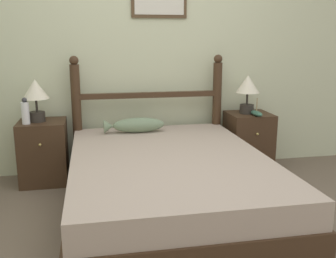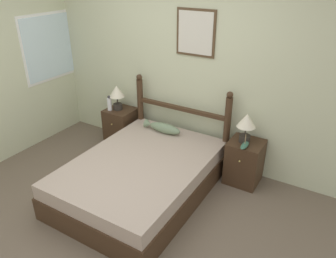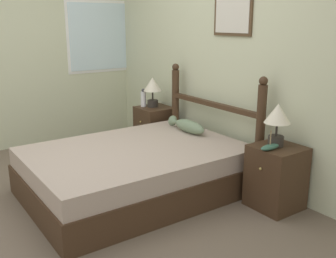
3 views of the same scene
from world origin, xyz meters
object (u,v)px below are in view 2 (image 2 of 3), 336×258
Objects in this scene: bed at (142,176)px; table_lamp_left at (117,94)px; nightstand_right at (244,162)px; table_lamp_right at (246,123)px; nightstand_left at (121,126)px; fish_pillow at (163,128)px; model_boat at (245,145)px; bottle at (109,104)px.

bed is 5.40× the size of table_lamp_left.
table_lamp_right reaches higher than nightstand_right.
nightstand_left is 2.04m from table_lamp_right.
table_lamp_right is (2.00, 0.01, 0.00)m from table_lamp_left.
table_lamp_left is at bearing 173.20° from fish_pillow.
bed is at bearing -143.74° from model_boat.
table_lamp_right reaches higher than bottle.
table_lamp_left is 1.62× the size of bottle.
model_boat is at bearing -83.05° from nightstand_right.
nightstand_left is (-1.00, 0.87, 0.06)m from bed.
bed is 3.55× the size of nightstand_right.
table_lamp_left reaches higher than nightstand_left.
table_lamp_right reaches higher than fish_pillow.
fish_pillow reaches higher than nightstand_right.
nightstand_left is 1.00× the size of nightstand_right.
model_boat is (2.13, -0.04, -0.08)m from bottle.
bed is at bearing -40.10° from table_lamp_left.
table_lamp_left is (-0.03, -0.01, 0.54)m from nightstand_left.
table_lamp_right is at bearing 0.20° from table_lamp_left.
table_lamp_right is 0.68× the size of fish_pillow.
bottle reaches higher than bed.
nightstand_left is 0.88m from fish_pillow.
nightstand_left is at bearing 172.45° from fish_pillow.
table_lamp_right is (-0.03, -0.00, 0.54)m from nightstand_right.
table_lamp_left reaches higher than bottle.
fish_pillow reaches higher than nightstand_left.
nightstand_left reaches higher than bed.
table_lamp_right is at bearing -179.03° from nightstand_right.
bed is 3.69× the size of fish_pillow.
nightstand_left is 0.54m from table_lamp_left.
model_boat is (0.05, -0.13, -0.23)m from table_lamp_right.
model_boat reaches higher than bed.
bed is 0.84m from fish_pillow.
bottle is at bearing -177.41° from table_lamp_right.
nightstand_left is at bearing 179.98° from table_lamp_right.
table_lamp_left reaches higher than bed.
model_boat is at bearing -69.30° from table_lamp_right.
nightstand_right is at bearing 0.00° from nightstand_left.
bed is 1.48m from table_lamp_left.
nightstand_left is 2.70× the size of model_boat.
fish_pillow is at bearing -174.44° from table_lamp_right.
nightstand_left is at bearing 13.26° from table_lamp_left.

